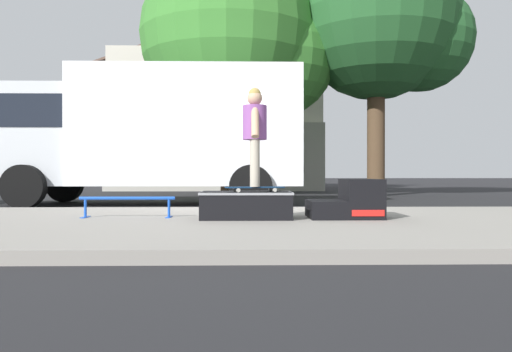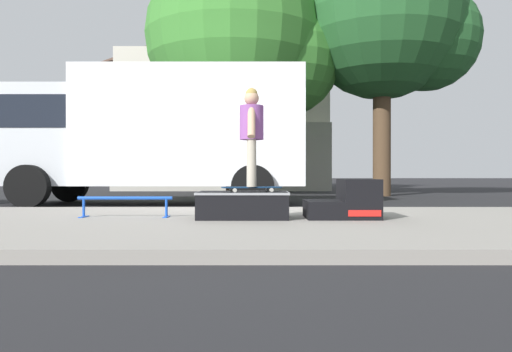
{
  "view_description": "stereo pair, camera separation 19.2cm",
  "coord_description": "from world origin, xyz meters",
  "px_view_note": "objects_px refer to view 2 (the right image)",
  "views": [
    {
      "loc": [
        0.02,
        -9.38,
        0.71
      ],
      "look_at": [
        0.2,
        -1.07,
        0.67
      ],
      "focal_mm": 35.06,
      "sensor_mm": 36.0,
      "label": 1
    },
    {
      "loc": [
        0.21,
        -9.38,
        0.71
      ],
      "look_at": [
        0.2,
        -1.07,
        0.67
      ],
      "focal_mm": 35.06,
      "sensor_mm": 36.0,
      "label": 2
    }
  ],
  "objects_px": {
    "kicker_ramp": "(348,202)",
    "skate_box": "(243,204)",
    "box_truck": "(151,131)",
    "street_tree_neighbour": "(245,42)",
    "skater_kid": "(252,129)",
    "grind_rail": "(125,202)",
    "street_tree_main": "(392,23)",
    "skateboard": "(252,188)"
  },
  "relations": [
    {
      "from": "kicker_ramp",
      "to": "skater_kid",
      "type": "distance_m",
      "value": 1.61
    },
    {
      "from": "box_truck",
      "to": "street_tree_main",
      "type": "distance_m",
      "value": 8.86
    },
    {
      "from": "grind_rail",
      "to": "box_truck",
      "type": "distance_m",
      "value": 5.02
    },
    {
      "from": "grind_rail",
      "to": "box_truck",
      "type": "bearing_deg",
      "value": 97.75
    },
    {
      "from": "grind_rail",
      "to": "street_tree_main",
      "type": "xyz_separation_m",
      "value": [
        6.1,
        9.09,
        5.18
      ]
    },
    {
      "from": "grind_rail",
      "to": "box_truck",
      "type": "xyz_separation_m",
      "value": [
        -0.65,
        4.78,
        1.37
      ]
    },
    {
      "from": "grind_rail",
      "to": "street_tree_neighbour",
      "type": "height_order",
      "value": "street_tree_neighbour"
    },
    {
      "from": "skate_box",
      "to": "street_tree_neighbour",
      "type": "relative_size",
      "value": 0.15
    },
    {
      "from": "grind_rail",
      "to": "kicker_ramp",
      "type": "bearing_deg",
      "value": -2.26
    },
    {
      "from": "kicker_ramp",
      "to": "street_tree_neighbour",
      "type": "distance_m",
      "value": 10.45
    },
    {
      "from": "skate_box",
      "to": "grind_rail",
      "type": "bearing_deg",
      "value": 175.79
    },
    {
      "from": "skater_kid",
      "to": "street_tree_main",
      "type": "distance_m",
      "value": 11.05
    },
    {
      "from": "grind_rail",
      "to": "skateboard",
      "type": "bearing_deg",
      "value": -5.06
    },
    {
      "from": "skateboard",
      "to": "street_tree_main",
      "type": "bearing_deg",
      "value": 64.69
    },
    {
      "from": "skater_kid",
      "to": "box_truck",
      "type": "relative_size",
      "value": 0.19
    },
    {
      "from": "grind_rail",
      "to": "box_truck",
      "type": "relative_size",
      "value": 0.19
    },
    {
      "from": "street_tree_neighbour",
      "to": "kicker_ramp",
      "type": "bearing_deg",
      "value": -80.33
    },
    {
      "from": "grind_rail",
      "to": "street_tree_main",
      "type": "height_order",
      "value": "street_tree_main"
    },
    {
      "from": "skateboard",
      "to": "street_tree_neighbour",
      "type": "height_order",
      "value": "street_tree_neighbour"
    },
    {
      "from": "skateboard",
      "to": "skate_box",
      "type": "bearing_deg",
      "value": 163.56
    },
    {
      "from": "skate_box",
      "to": "street_tree_main",
      "type": "xyz_separation_m",
      "value": [
        4.49,
        9.21,
        5.2
      ]
    },
    {
      "from": "street_tree_main",
      "to": "skate_box",
      "type": "bearing_deg",
      "value": -115.98
    },
    {
      "from": "kicker_ramp",
      "to": "street_tree_neighbour",
      "type": "bearing_deg",
      "value": 99.67
    },
    {
      "from": "box_truck",
      "to": "kicker_ramp",
      "type": "bearing_deg",
      "value": -53.23
    },
    {
      "from": "skate_box",
      "to": "skater_kid",
      "type": "xyz_separation_m",
      "value": [
        0.12,
        -0.03,
        1.0
      ]
    },
    {
      "from": "skate_box",
      "to": "kicker_ramp",
      "type": "relative_size",
      "value": 1.28
    },
    {
      "from": "kicker_ramp",
      "to": "grind_rail",
      "type": "height_order",
      "value": "kicker_ramp"
    },
    {
      "from": "street_tree_main",
      "to": "box_truck",
      "type": "bearing_deg",
      "value": -147.44
    },
    {
      "from": "skater_kid",
      "to": "skateboard",
      "type": "bearing_deg",
      "value": -93.58
    },
    {
      "from": "grind_rail",
      "to": "skater_kid",
      "type": "height_order",
      "value": "skater_kid"
    },
    {
      "from": "street_tree_main",
      "to": "street_tree_neighbour",
      "type": "distance_m",
      "value": 4.7
    },
    {
      "from": "box_truck",
      "to": "street_tree_neighbour",
      "type": "height_order",
      "value": "street_tree_neighbour"
    },
    {
      "from": "skater_kid",
      "to": "street_tree_main",
      "type": "xyz_separation_m",
      "value": [
        4.37,
        9.24,
        4.19
      ]
    },
    {
      "from": "grind_rail",
      "to": "street_tree_main",
      "type": "bearing_deg",
      "value": 56.15
    },
    {
      "from": "skate_box",
      "to": "skateboard",
      "type": "xyz_separation_m",
      "value": [
        0.12,
        -0.03,
        0.22
      ]
    },
    {
      "from": "street_tree_main",
      "to": "skateboard",
      "type": "bearing_deg",
      "value": -115.31
    },
    {
      "from": "grind_rail",
      "to": "skater_kid",
      "type": "xyz_separation_m",
      "value": [
        1.73,
        -0.15,
        0.99
      ]
    },
    {
      "from": "skater_kid",
      "to": "skate_box",
      "type": "bearing_deg",
      "value": 163.56
    },
    {
      "from": "street_tree_main",
      "to": "kicker_ramp",
      "type": "bearing_deg",
      "value": -108.53
    },
    {
      "from": "grind_rail",
      "to": "street_tree_main",
      "type": "relative_size",
      "value": 0.16
    },
    {
      "from": "kicker_ramp",
      "to": "skate_box",
      "type": "bearing_deg",
      "value": 179.98
    },
    {
      "from": "kicker_ramp",
      "to": "street_tree_main",
      "type": "bearing_deg",
      "value": 71.47
    }
  ]
}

